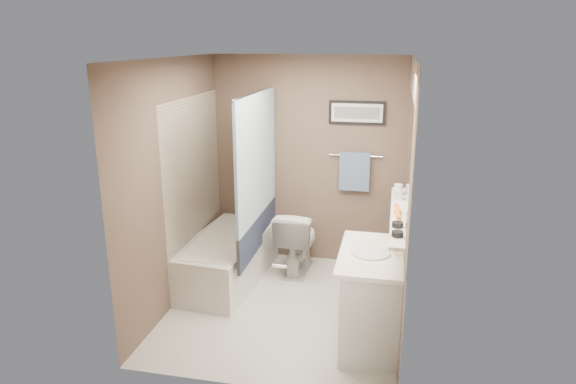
% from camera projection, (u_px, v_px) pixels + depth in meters
% --- Properties ---
extents(ground, '(2.50, 2.50, 0.00)m').
position_uv_depth(ground, '(285.00, 307.00, 5.11)').
color(ground, beige).
rests_on(ground, ground).
extents(ceiling, '(2.20, 2.50, 0.04)m').
position_uv_depth(ceiling, '(284.00, 60.00, 4.43)').
color(ceiling, white).
rests_on(ceiling, wall_back).
extents(wall_back, '(2.20, 0.04, 2.40)m').
position_uv_depth(wall_back, '(307.00, 162.00, 5.92)').
color(wall_back, brown).
rests_on(wall_back, ground).
extents(wall_front, '(2.20, 0.04, 2.40)m').
position_uv_depth(wall_front, '(248.00, 240.00, 3.61)').
color(wall_front, brown).
rests_on(wall_front, ground).
extents(wall_left, '(0.04, 2.50, 2.40)m').
position_uv_depth(wall_left, '(176.00, 185.00, 4.98)').
color(wall_left, brown).
rests_on(wall_left, ground).
extents(wall_right, '(0.04, 2.50, 2.40)m').
position_uv_depth(wall_right, '(403.00, 198.00, 4.55)').
color(wall_right, brown).
rests_on(wall_right, ground).
extents(tile_surround, '(0.02, 1.55, 2.00)m').
position_uv_depth(tile_surround, '(195.00, 190.00, 5.50)').
color(tile_surround, tan).
rests_on(tile_surround, wall_left).
extents(curtain_rod, '(0.02, 1.55, 0.02)m').
position_uv_depth(curtain_rod, '(256.00, 93.00, 5.07)').
color(curtain_rod, silver).
rests_on(curtain_rod, wall_left).
extents(curtain_upper, '(0.03, 1.45, 1.28)m').
position_uv_depth(curtain_upper, '(257.00, 157.00, 5.25)').
color(curtain_upper, silver).
rests_on(curtain_upper, curtain_rod).
extents(curtain_lower, '(0.03, 1.45, 0.36)m').
position_uv_depth(curtain_lower, '(258.00, 232.00, 5.49)').
color(curtain_lower, '#252C45').
rests_on(curtain_lower, curtain_rod).
extents(mirror, '(0.02, 1.60, 1.00)m').
position_uv_depth(mirror, '(408.00, 156.00, 4.29)').
color(mirror, silver).
rests_on(mirror, wall_right).
extents(shelf, '(0.12, 1.60, 0.03)m').
position_uv_depth(shelf, '(398.00, 214.00, 4.45)').
color(shelf, silver).
rests_on(shelf, wall_right).
extents(towel_bar, '(0.60, 0.02, 0.02)m').
position_uv_depth(towel_bar, '(355.00, 156.00, 5.77)').
color(towel_bar, silver).
rests_on(towel_bar, wall_back).
extents(towel, '(0.34, 0.05, 0.44)m').
position_uv_depth(towel, '(355.00, 172.00, 5.80)').
color(towel, '#859FC2').
rests_on(towel, towel_bar).
extents(art_frame, '(0.62, 0.02, 0.26)m').
position_uv_depth(art_frame, '(357.00, 113.00, 5.64)').
color(art_frame, black).
rests_on(art_frame, wall_back).
extents(art_mat, '(0.56, 0.00, 0.20)m').
position_uv_depth(art_mat, '(357.00, 113.00, 5.63)').
color(art_mat, white).
rests_on(art_mat, art_frame).
extents(art_image, '(0.50, 0.00, 0.13)m').
position_uv_depth(art_image, '(357.00, 113.00, 5.63)').
color(art_image, '#595959').
rests_on(art_image, art_mat).
extents(door, '(0.80, 0.02, 2.00)m').
position_uv_depth(door, '(324.00, 274.00, 3.55)').
color(door, silver).
rests_on(door, wall_front).
extents(door_handle, '(0.10, 0.02, 0.02)m').
position_uv_depth(door_handle, '(280.00, 266.00, 3.66)').
color(door_handle, silver).
rests_on(door_handle, door).
extents(bathtub, '(0.83, 1.55, 0.50)m').
position_uv_depth(bathtub, '(227.00, 259.00, 5.61)').
color(bathtub, silver).
rests_on(bathtub, ground).
extents(tub_rim, '(0.56, 1.36, 0.02)m').
position_uv_depth(tub_rim, '(226.00, 237.00, 5.54)').
color(tub_rim, white).
rests_on(tub_rim, bathtub).
extents(toilet, '(0.44, 0.74, 0.74)m').
position_uv_depth(toilet, '(297.00, 240.00, 5.81)').
color(toilet, silver).
rests_on(toilet, ground).
extents(vanity, '(0.55, 0.93, 0.80)m').
position_uv_depth(vanity, '(370.00, 300.00, 4.42)').
color(vanity, silver).
rests_on(vanity, ground).
extents(countertop, '(0.54, 0.96, 0.04)m').
position_uv_depth(countertop, '(372.00, 255.00, 4.30)').
color(countertop, white).
rests_on(countertop, vanity).
extents(sink_basin, '(0.34, 0.34, 0.01)m').
position_uv_depth(sink_basin, '(371.00, 252.00, 4.29)').
color(sink_basin, silver).
rests_on(sink_basin, countertop).
extents(faucet_spout, '(0.02, 0.02, 0.10)m').
position_uv_depth(faucet_spout, '(395.00, 249.00, 4.24)').
color(faucet_spout, white).
rests_on(faucet_spout, countertop).
extents(faucet_knob, '(0.05, 0.05, 0.05)m').
position_uv_depth(faucet_knob, '(395.00, 247.00, 4.34)').
color(faucet_knob, white).
rests_on(faucet_knob, countertop).
extents(candle_bowl_near, '(0.09, 0.09, 0.04)m').
position_uv_depth(candle_bowl_near, '(397.00, 234.00, 3.90)').
color(candle_bowl_near, black).
rests_on(candle_bowl_near, shelf).
extents(candle_bowl_far, '(0.09, 0.09, 0.04)m').
position_uv_depth(candle_bowl_far, '(398.00, 225.00, 4.10)').
color(candle_bowl_far, black).
rests_on(candle_bowl_far, shelf).
extents(hair_brush_front, '(0.07, 0.22, 0.04)m').
position_uv_depth(hair_brush_front, '(398.00, 214.00, 4.33)').
color(hair_brush_front, orange).
rests_on(hair_brush_front, shelf).
extents(hair_brush_back, '(0.07, 0.22, 0.04)m').
position_uv_depth(hair_brush_back, '(398.00, 209.00, 4.47)').
color(hair_brush_back, '#D85C1E').
rests_on(hair_brush_back, shelf).
extents(pink_comb, '(0.04, 0.16, 0.01)m').
position_uv_depth(pink_comb, '(398.00, 206.00, 4.60)').
color(pink_comb, '#FC9ACB').
rests_on(pink_comb, shelf).
extents(glass_jar, '(0.08, 0.08, 0.10)m').
position_uv_depth(glass_jar, '(398.00, 189.00, 4.95)').
color(glass_jar, white).
rests_on(glass_jar, shelf).
extents(soap_bottle, '(0.07, 0.07, 0.14)m').
position_uv_depth(soap_bottle, '(398.00, 192.00, 4.79)').
color(soap_bottle, '#999999').
rests_on(soap_bottle, shelf).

